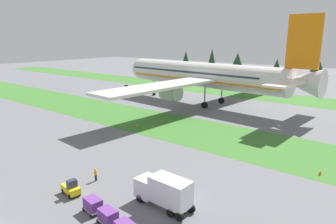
# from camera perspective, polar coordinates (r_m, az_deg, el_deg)

# --- Properties ---
(grass_strip_near) EXTENTS (320.00, 16.72, 0.01)m
(grass_strip_near) POSITION_cam_1_polar(r_m,az_deg,el_deg) (58.97, 6.63, -3.96)
(grass_strip_near) COLOR #3D752D
(grass_strip_near) RESTS_ON ground
(grass_strip_far) EXTENTS (320.00, 16.72, 0.01)m
(grass_strip_far) POSITION_cam_1_polar(r_m,az_deg,el_deg) (99.53, 20.54, 2.56)
(grass_strip_far) COLOR #3D752D
(grass_strip_far) RESTS_ON ground
(airliner) EXTENTS (58.71, 72.55, 22.86)m
(airliner) POSITION_cam_1_polar(r_m,az_deg,el_deg) (82.82, 7.36, 6.96)
(airliner) COLOR silver
(airliner) RESTS_ON ground
(baggage_tug) EXTENTS (2.76, 1.66, 1.97)m
(baggage_tug) POSITION_cam_1_polar(r_m,az_deg,el_deg) (38.04, -17.91, -13.59)
(baggage_tug) COLOR yellow
(baggage_tug) RESTS_ON ground
(cargo_dolly_lead) EXTENTS (2.39, 1.80, 1.55)m
(cargo_dolly_lead) POSITION_cam_1_polar(r_m,az_deg,el_deg) (34.00, -14.06, -16.59)
(cargo_dolly_lead) COLOR #A3A3A8
(cargo_dolly_lead) RESTS_ON ground
(cargo_dolly_second) EXTENTS (2.39, 1.80, 1.55)m
(cargo_dolly_second) POSITION_cam_1_polar(r_m,az_deg,el_deg) (31.84, -11.33, -18.70)
(cargo_dolly_second) COLOR #A3A3A8
(cargo_dolly_second) RESTS_ON ground
(catering_truck) EXTENTS (7.03, 2.53, 3.58)m
(catering_truck) POSITION_cam_1_polar(r_m,az_deg,el_deg) (33.45, -0.81, -14.65)
(catering_truck) COLOR silver
(catering_truck) RESTS_ON ground
(pushback_tractor) EXTENTS (2.70, 1.51, 1.97)m
(pushback_tractor) POSITION_cam_1_polar(r_m,az_deg,el_deg) (107.22, -7.81, 4.50)
(pushback_tractor) COLOR yellow
(pushback_tractor) RESTS_ON ground
(ground_crew_loader) EXTENTS (0.36, 0.53, 1.74)m
(ground_crew_loader) POSITION_cam_1_polar(r_m,az_deg,el_deg) (40.46, -13.57, -11.37)
(ground_crew_loader) COLOR black
(ground_crew_loader) RESTS_ON ground
(taxiway_marker_0) EXTENTS (0.44, 0.44, 0.57)m
(taxiway_marker_0) POSITION_cam_1_polar(r_m,az_deg,el_deg) (63.03, -5.94, -2.50)
(taxiway_marker_0) COLOR orange
(taxiway_marker_0) RESTS_ON ground
(taxiway_marker_2) EXTENTS (0.44, 0.44, 0.66)m
(taxiway_marker_2) POSITION_cam_1_polar(r_m,az_deg,el_deg) (45.98, 26.90, -10.23)
(taxiway_marker_2) COLOR orange
(taxiway_marker_2) RESTS_ON ground
(distant_tree_line) EXTENTS (151.00, 10.18, 12.53)m
(distant_tree_line) POSITION_cam_1_polar(r_m,az_deg,el_deg) (145.23, 26.77, 7.99)
(distant_tree_line) COLOR #4C3823
(distant_tree_line) RESTS_ON ground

